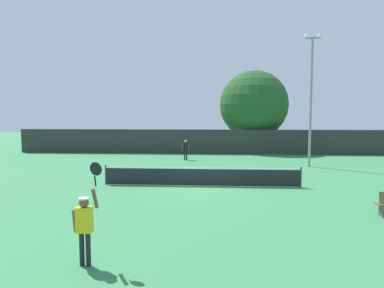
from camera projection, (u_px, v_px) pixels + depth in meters
The scene contains 9 objects.
ground_plane at pixel (201, 186), 17.69m from camera, with size 120.00×120.00×0.00m, color #387F4C.
tennis_net at pixel (201, 176), 17.64m from camera, with size 10.33×0.08×1.07m.
perimeter_fence at pixel (208, 142), 32.78m from camera, with size 37.82×0.12×2.38m, color #2D332D.
player_serving at pixel (85, 221), 8.15m from camera, with size 0.68×0.40×2.54m.
player_receiving at pixel (186, 148), 28.20m from camera, with size 0.57×0.24×1.65m.
tennis_ball at pixel (165, 182), 18.54m from camera, with size 0.07×0.07×0.07m, color #CCE033.
light_pole at pixel (311, 93), 24.10m from camera, with size 1.18×0.28×9.46m.
large_tree at pixel (254, 105), 35.23m from camera, with size 7.13×7.13×8.45m.
parked_car_near at pixel (230, 142), 38.05m from camera, with size 2.07×4.28×1.69m.
Camera 1 is at (0.73, -17.44, 3.64)m, focal length 31.48 mm.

